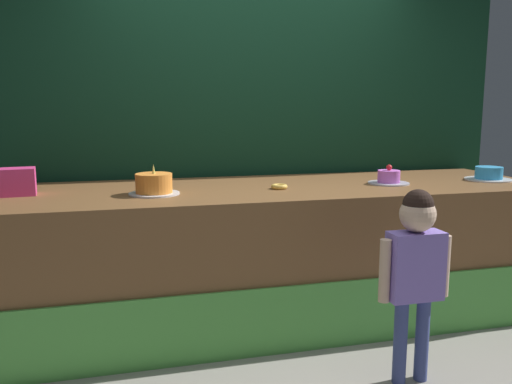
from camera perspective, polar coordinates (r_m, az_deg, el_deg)
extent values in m
plane|color=gray|center=(3.24, 4.89, -16.98)|extent=(12.00, 12.00, 0.00)
cube|color=brown|center=(3.58, 1.97, -6.55)|extent=(3.78, 1.14, 0.91)
cube|color=#59B24C|center=(3.15, 5.00, -13.72)|extent=(3.78, 0.02, 0.41)
cube|color=#113823|center=(4.10, -0.63, 7.63)|extent=(4.17, 0.08, 2.63)
cylinder|color=#3F4C8C|center=(2.90, 15.61, -15.61)|extent=(0.07, 0.07, 0.46)
cylinder|color=#3F4C8C|center=(2.96, 17.83, -15.17)|extent=(0.07, 0.07, 0.46)
cube|color=#8C72D8|center=(2.79, 17.13, -7.78)|extent=(0.28, 0.13, 0.35)
cylinder|color=beige|center=(2.71, 14.00, -8.43)|extent=(0.06, 0.06, 0.32)
cylinder|color=beige|center=(2.88, 20.03, -7.65)|extent=(0.06, 0.06, 0.32)
sphere|color=beige|center=(2.72, 17.39, -2.37)|extent=(0.18, 0.18, 0.18)
sphere|color=black|center=(2.71, 17.45, -1.33)|extent=(0.16, 0.16, 0.16)
cube|color=#E93B85|center=(3.43, -24.89, 1.03)|extent=(0.23, 0.18, 0.16)
torus|color=#F2BF4C|center=(3.37, 2.58, 0.60)|extent=(0.11, 0.11, 0.03)
cylinder|color=silver|center=(3.22, -11.15, -0.16)|extent=(0.31, 0.31, 0.01)
cylinder|color=orange|center=(3.21, -11.18, 0.96)|extent=(0.22, 0.22, 0.12)
cone|color=#F2E566|center=(3.20, -11.23, 2.52)|extent=(0.02, 0.02, 0.06)
cylinder|color=silver|center=(3.71, 14.40, 0.96)|extent=(0.28, 0.28, 0.01)
cylinder|color=#CC66D8|center=(3.71, 14.43, 1.68)|extent=(0.15, 0.15, 0.08)
sphere|color=red|center=(3.70, 14.47, 2.64)|extent=(0.04, 0.04, 0.04)
cylinder|color=white|center=(4.15, 24.24, 1.28)|extent=(0.33, 0.33, 0.01)
cylinder|color=#3399D8|center=(4.15, 24.28, 1.95)|extent=(0.19, 0.19, 0.09)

